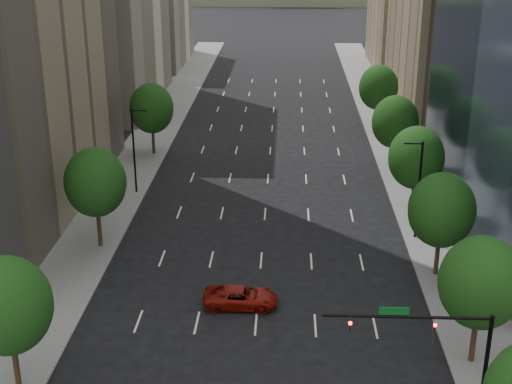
# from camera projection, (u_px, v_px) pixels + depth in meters

# --- Properties ---
(sidewalk_left) EXTENTS (6.00, 200.00, 0.15)m
(sidewalk_left) POSITION_uv_depth(u_px,v_px,m) (106.00, 210.00, 69.37)
(sidewalk_left) COLOR slate
(sidewalk_left) RESTS_ON ground
(sidewalk_right) EXTENTS (6.00, 200.00, 0.15)m
(sidewalk_right) POSITION_uv_depth(u_px,v_px,m) (427.00, 216.00, 68.10)
(sidewalk_right) COLOR slate
(sidewalk_right) RESTS_ON ground
(filler_left) EXTENTS (14.00, 26.00, 18.00)m
(filler_left) POSITION_uv_depth(u_px,v_px,m) (148.00, 16.00, 137.41)
(filler_left) COLOR beige
(filler_left) RESTS_ON ground
(parking_tan_right) EXTENTS (14.00, 30.00, 30.00)m
(parking_tan_right) POSITION_uv_depth(u_px,v_px,m) (453.00, 7.00, 99.64)
(parking_tan_right) COLOR #8C7759
(parking_tan_right) RESTS_ON ground
(filler_right) EXTENTS (14.00, 26.00, 16.00)m
(filler_right) POSITION_uv_depth(u_px,v_px,m) (412.00, 25.00, 132.92)
(filler_right) COLOR #8C7759
(filler_right) RESTS_ON ground
(tree_right_1) EXTENTS (5.20, 5.20, 8.75)m
(tree_right_1) POSITION_uv_depth(u_px,v_px,m) (481.00, 283.00, 43.75)
(tree_right_1) COLOR #382316
(tree_right_1) RESTS_ON ground
(tree_right_2) EXTENTS (5.20, 5.20, 8.61)m
(tree_right_2) POSITION_uv_depth(u_px,v_px,m) (442.00, 210.00, 54.99)
(tree_right_2) COLOR #382316
(tree_right_2) RESTS_ON ground
(tree_right_3) EXTENTS (5.20, 5.20, 8.89)m
(tree_right_3) POSITION_uv_depth(u_px,v_px,m) (416.00, 158.00, 66.07)
(tree_right_3) COLOR #382316
(tree_right_3) RESTS_ON ground
(tree_right_4) EXTENTS (5.20, 5.20, 8.46)m
(tree_right_4) POSITION_uv_depth(u_px,v_px,m) (395.00, 122.00, 79.28)
(tree_right_4) COLOR #382316
(tree_right_4) RESTS_ON ground
(tree_right_5) EXTENTS (5.20, 5.20, 8.75)m
(tree_right_5) POSITION_uv_depth(u_px,v_px,m) (379.00, 87.00, 94.09)
(tree_right_5) COLOR #382316
(tree_right_5) RESTS_ON ground
(tree_left_0) EXTENTS (5.20, 5.20, 8.75)m
(tree_left_0) POSITION_uv_depth(u_px,v_px,m) (8.00, 306.00, 41.17)
(tree_left_0) COLOR #382316
(tree_left_0) RESTS_ON ground
(tree_left_1) EXTENTS (5.20, 5.20, 8.97)m
(tree_left_1) POSITION_uv_depth(u_px,v_px,m) (95.00, 182.00, 59.74)
(tree_left_1) COLOR #382316
(tree_left_1) RESTS_ON ground
(tree_left_2) EXTENTS (5.20, 5.20, 8.68)m
(tree_left_2) POSITION_uv_depth(u_px,v_px,m) (152.00, 108.00, 84.08)
(tree_left_2) COLOR #382316
(tree_left_2) RESTS_ON ground
(streetlight_rn) EXTENTS (1.70, 0.20, 9.00)m
(streetlight_rn) POSITION_uv_depth(u_px,v_px,m) (418.00, 187.00, 61.81)
(streetlight_rn) COLOR black
(streetlight_rn) RESTS_ON ground
(streetlight_ln) EXTENTS (1.70, 0.20, 9.00)m
(streetlight_ln) POSITION_uv_depth(u_px,v_px,m) (134.00, 148.00, 72.24)
(streetlight_ln) COLOR black
(streetlight_ln) RESTS_ON ground
(traffic_signal) EXTENTS (9.12, 0.40, 7.38)m
(traffic_signal) POSITION_uv_depth(u_px,v_px,m) (442.00, 344.00, 38.50)
(traffic_signal) COLOR black
(traffic_signal) RESTS_ON ground
(foothills) EXTENTS (720.00, 413.00, 263.00)m
(foothills) POSITION_uv_depth(u_px,v_px,m) (328.00, 2.00, 583.80)
(foothills) COLOR olive
(foothills) RESTS_ON ground
(car_red_far) EXTENTS (5.47, 2.53, 1.52)m
(car_red_far) POSITION_uv_depth(u_px,v_px,m) (241.00, 297.00, 52.15)
(car_red_far) COLOR maroon
(car_red_far) RESTS_ON ground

